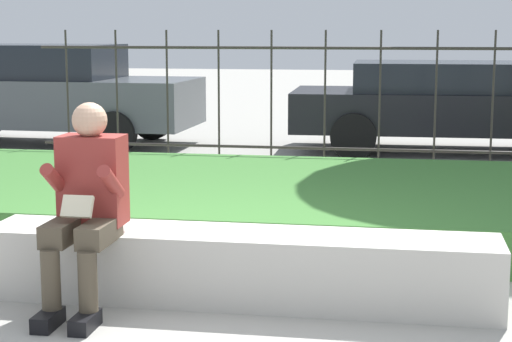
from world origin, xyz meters
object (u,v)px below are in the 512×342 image
Objects in this scene: stone_bench at (239,271)px; car_parked_center at (456,103)px; person_seated_reader at (87,199)px; car_parked_left at (41,92)px.

stone_bench is 0.70× the size of car_parked_center.
person_seated_reader reaches higher than stone_bench.
car_parked_center is 1.01× the size of car_parked_left.
car_parked_left is (-4.19, 6.69, 0.56)m from stone_bench.
person_seated_reader is 7.73m from car_parked_left.
stone_bench is at bearing 18.26° from person_seated_reader.
stone_bench is 2.55× the size of person_seated_reader.
stone_bench is at bearing -105.16° from car_parked_center.
stone_bench is 0.71× the size of car_parked_left.
car_parked_center is 5.88m from car_parked_left.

